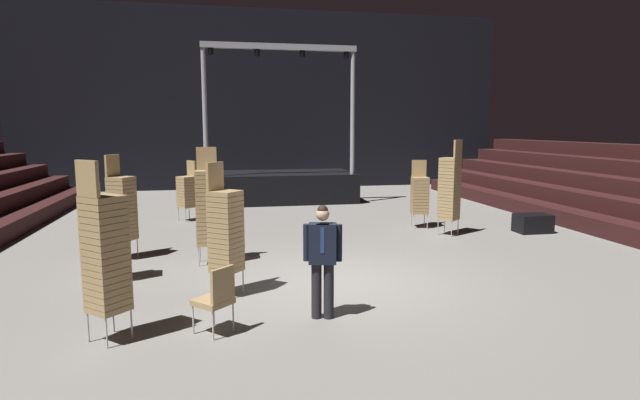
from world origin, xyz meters
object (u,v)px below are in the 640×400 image
object	(u,v)px
chair_stack_rear_left	(122,207)
man_with_tie	(323,255)
equipment_road_case	(533,223)
chair_stack_front_left	(187,191)
chair_stack_mid_left	(105,252)
stage_riser	(278,184)
loose_chair_near_man	(216,296)
chair_stack_mid_centre	(420,194)
chair_stack_front_right	(225,229)
chair_stack_rear_right	(450,188)
chair_stack_mid_right	(207,206)
chair_stack_rear_centre	(111,232)

from	to	relation	value
chair_stack_rear_left	man_with_tie	bearing A→B (deg)	68.67
chair_stack_rear_left	equipment_road_case	xyz separation A→B (m)	(10.23, 0.78, -0.87)
chair_stack_front_left	equipment_road_case	world-z (taller)	chair_stack_front_left
man_with_tie	chair_stack_mid_left	world-z (taller)	chair_stack_mid_left
stage_riser	man_with_tie	size ratio (longest dim) A/B	3.39
loose_chair_near_man	equipment_road_case	bearing A→B (deg)	-11.60
chair_stack_mid_centre	chair_stack_rear_left	world-z (taller)	chair_stack_rear_left
chair_stack_front_right	chair_stack_mid_left	bearing A→B (deg)	-5.15
equipment_road_case	loose_chair_near_man	world-z (taller)	loose_chair_near_man
stage_riser	chair_stack_rear_right	xyz separation A→B (m)	(3.65, -7.14, 0.60)
loose_chair_near_man	chair_stack_mid_right	bearing A→B (deg)	47.99
chair_stack_front_right	chair_stack_mid_left	distance (m)	2.26
chair_stack_rear_left	stage_riser	bearing A→B (deg)	-178.16
chair_stack_front_right	chair_stack_mid_left	size ratio (longest dim) A/B	0.93
chair_stack_mid_centre	loose_chair_near_man	xyz separation A→B (m)	(-5.56, -6.60, -0.41)
stage_riser	loose_chair_near_man	distance (m)	12.86
chair_stack_front_left	chair_stack_rear_centre	bearing A→B (deg)	133.80
chair_stack_mid_right	loose_chair_near_man	size ratio (longest dim) A/B	2.53
chair_stack_rear_right	loose_chair_near_man	xyz separation A→B (m)	(-5.93, -5.51, -0.70)
stage_riser	chair_stack_rear_left	size ratio (longest dim) A/B	2.57
chair_stack_mid_centre	chair_stack_rear_centre	bearing A→B (deg)	36.66
man_with_tie	chair_stack_mid_left	size ratio (longest dim) A/B	0.71
stage_riser	chair_stack_mid_right	distance (m)	9.23
chair_stack_mid_centre	equipment_road_case	bearing A→B (deg)	165.71
chair_stack_mid_left	chair_stack_mid_right	size ratio (longest dim) A/B	1.00
chair_stack_front_left	loose_chair_near_man	xyz separation A→B (m)	(0.87, -9.00, -0.37)
chair_stack_rear_centre	equipment_road_case	world-z (taller)	chair_stack_rear_centre
stage_riser	chair_stack_mid_left	world-z (taller)	stage_riser
chair_stack_front_right	chair_stack_rear_centre	xyz separation A→B (m)	(-2.03, 1.21, -0.21)
man_with_tie	equipment_road_case	world-z (taller)	man_with_tie
chair_stack_mid_left	equipment_road_case	size ratio (longest dim) A/B	2.66
man_with_tie	chair_stack_mid_right	xyz separation A→B (m)	(-1.69, 3.47, 0.24)
stage_riser	chair_stack_front_right	bearing A→B (deg)	-100.95
chair_stack_front_left	loose_chair_near_man	bearing A→B (deg)	148.59
chair_stack_mid_left	chair_stack_rear_centre	world-z (taller)	chair_stack_mid_left
chair_stack_mid_right	chair_stack_rear_centre	distance (m)	1.93
man_with_tie	loose_chair_near_man	distance (m)	1.61
chair_stack_mid_right	chair_stack_mid_centre	world-z (taller)	chair_stack_mid_right
stage_riser	loose_chair_near_man	bearing A→B (deg)	-100.22
man_with_tie	chair_stack_mid_right	world-z (taller)	chair_stack_mid_right
stage_riser	chair_stack_mid_centre	distance (m)	6.89
chair_stack_front_left	chair_stack_front_right	size ratio (longest dim) A/B	0.81
chair_stack_rear_left	chair_stack_rear_right	bearing A→B (deg)	126.30
chair_stack_mid_right	chair_stack_mid_centre	bearing A→B (deg)	-151.73
man_with_tie	chair_stack_rear_left	world-z (taller)	chair_stack_rear_left
chair_stack_rear_right	chair_stack_mid_centre	bearing A→B (deg)	69.71
chair_stack_front_right	chair_stack_rear_left	distance (m)	3.58
chair_stack_front_left	equipment_road_case	distance (m)	9.87
chair_stack_rear_right	chair_stack_rear_centre	size ratio (longest dim) A/B	1.38
man_with_tie	chair_stack_rear_right	world-z (taller)	chair_stack_rear_right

